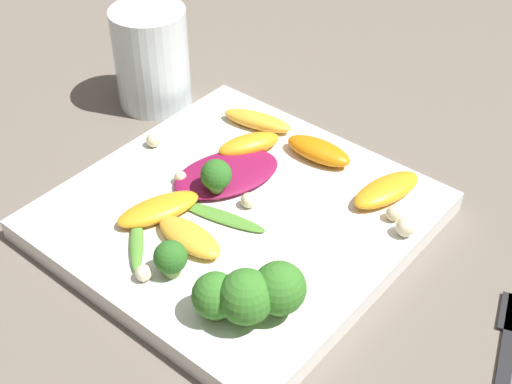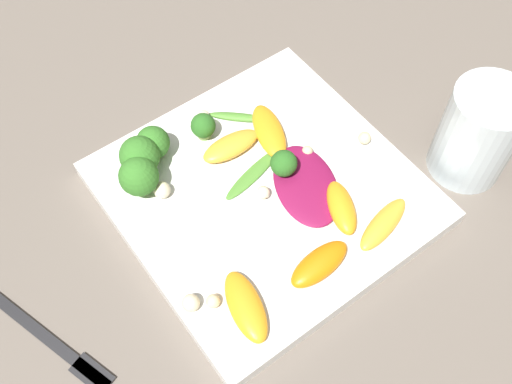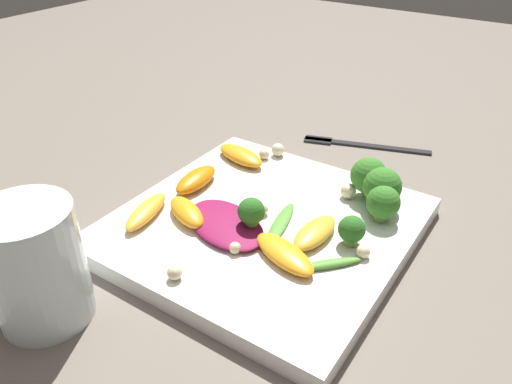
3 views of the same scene
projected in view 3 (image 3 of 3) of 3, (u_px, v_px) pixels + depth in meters
The scene contains 25 objects.
ground_plane at pixel (264, 234), 0.56m from camera, with size 2.40×2.40×0.00m, color #6B6056.
plate at pixel (264, 227), 0.56m from camera, with size 0.30×0.30×0.02m.
drinking_glass at pixel (36, 266), 0.43m from camera, with size 0.08×0.08×0.11m.
fork at pixel (352, 143), 0.75m from camera, with size 0.18×0.07×0.01m.
radicchio_leaf_0 at pixel (226, 224), 0.54m from camera, with size 0.12×0.10×0.01m.
orange_segment_0 at pixel (196, 180), 0.61m from camera, with size 0.03×0.07×0.02m.
orange_segment_1 at pixel (241, 155), 0.67m from camera, with size 0.08×0.05×0.02m.
orange_segment_2 at pixel (316, 232), 0.52m from camera, with size 0.03×0.07×0.02m.
orange_segment_3 at pixel (146, 211), 0.55m from camera, with size 0.04×0.08×0.02m.
orange_segment_4 at pixel (187, 212), 0.55m from camera, with size 0.07×0.05×0.02m.
orange_segment_5 at pixel (284, 254), 0.49m from camera, with size 0.09×0.06×0.01m.
broccoli_floret_0 at pixel (352, 230), 0.51m from camera, with size 0.03×0.03×0.03m.
broccoli_floret_1 at pixel (368, 176), 0.58m from camera, with size 0.04×0.04×0.05m.
broccoli_floret_2 at pixel (254, 214), 0.52m from camera, with size 0.03×0.03×0.04m.
broccoli_floret_3 at pixel (382, 187), 0.56m from camera, with size 0.04×0.04×0.05m.
broccoli_floret_4 at pixel (383, 203), 0.54m from camera, with size 0.04×0.04×0.04m.
arugula_sprig_0 at pixel (326, 264), 0.48m from camera, with size 0.06×0.06×0.01m.
arugula_sprig_1 at pixel (279, 225), 0.54m from camera, with size 0.04×0.09×0.00m.
macadamia_nut_0 at pixel (278, 150), 0.68m from camera, with size 0.02×0.02×0.02m.
macadamia_nut_1 at pixel (175, 273), 0.47m from camera, with size 0.01×0.01×0.01m.
macadamia_nut_2 at pixel (348, 191), 0.59m from camera, with size 0.02×0.02×0.02m.
macadamia_nut_3 at pixel (262, 209), 0.56m from camera, with size 0.01×0.01×0.01m.
macadamia_nut_4 at pixel (264, 154), 0.67m from camera, with size 0.01×0.01×0.01m.
macadamia_nut_5 at pixel (235, 248), 0.50m from camera, with size 0.01×0.01×0.01m.
macadamia_nut_6 at pixel (362, 253), 0.49m from camera, with size 0.01×0.01×0.01m.
Camera 3 is at (-0.24, 0.38, 0.34)m, focal length 35.00 mm.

